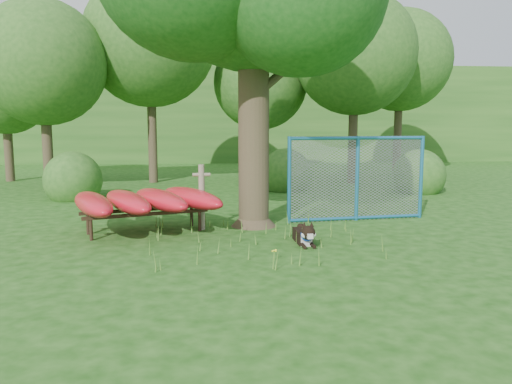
{
  "coord_description": "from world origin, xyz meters",
  "views": [
    {
      "loc": [
        -0.71,
        -8.56,
        2.31
      ],
      "look_at": [
        0.2,
        1.2,
        1.0
      ],
      "focal_mm": 35.0,
      "sensor_mm": 36.0,
      "label": 1
    }
  ],
  "objects": [
    {
      "name": "bg_tree_c",
      "position": [
        1.5,
        13.0,
        4.11
      ],
      "size": [
        4.0,
        4.0,
        6.12
      ],
      "color": "#392E1F",
      "rests_on": "ground"
    },
    {
      "name": "shrub_left",
      "position": [
        -5.0,
        7.5,
        0.0
      ],
      "size": [
        1.8,
        1.8,
        1.8
      ],
      "primitive_type": "sphere",
      "color": "#28591C",
      "rests_on": "ground"
    },
    {
      "name": "wooden_post",
      "position": [
        -0.89,
        2.46,
        0.77
      ],
      "size": [
        0.39,
        0.14,
        1.46
      ],
      "rotation": [
        0.0,
        0.0,
        0.01
      ],
      "color": "#706754",
      "rests_on": "ground"
    },
    {
      "name": "husky_dog",
      "position": [
        1.12,
        0.85,
        0.18
      ],
      "size": [
        0.31,
        1.15,
        0.51
      ],
      "rotation": [
        0.0,
        0.0,
        0.04
      ],
      "color": "black",
      "rests_on": "ground"
    },
    {
      "name": "bg_tree_d",
      "position": [
        5.0,
        11.0,
        5.08
      ],
      "size": [
        4.8,
        4.8,
        7.5
      ],
      "color": "#392E1F",
      "rests_on": "ground"
    },
    {
      "name": "shrub_right",
      "position": [
        6.5,
        8.0,
        0.0
      ],
      "size": [
        1.8,
        1.8,
        1.8
      ],
      "primitive_type": "sphere",
      "color": "#28591C",
      "rests_on": "ground"
    },
    {
      "name": "ground",
      "position": [
        0.0,
        0.0,
        0.0
      ],
      "size": [
        80.0,
        80.0,
        0.0
      ],
      "primitive_type": "plane",
      "color": "#15440D",
      "rests_on": "ground"
    },
    {
      "name": "shrub_mid",
      "position": [
        2.0,
        9.0,
        0.0
      ],
      "size": [
        1.8,
        1.8,
        1.8
      ],
      "primitive_type": "sphere",
      "color": "#28591C",
      "rests_on": "ground"
    },
    {
      "name": "bg_tree_f",
      "position": [
        -9.0,
        13.0,
        3.73
      ],
      "size": [
        3.6,
        3.6,
        5.55
      ],
      "color": "#392E1F",
      "rests_on": "ground"
    },
    {
      "name": "fence_section",
      "position": [
        2.86,
        3.2,
        1.03
      ],
      "size": [
        3.5,
        0.5,
        3.43
      ],
      "rotation": [
        0.0,
        0.0,
        0.12
      ],
      "color": "teal",
      "rests_on": "ground"
    },
    {
      "name": "kayak_rack",
      "position": [
        -2.13,
        2.23,
        0.7
      ],
      "size": [
        3.7,
        3.32,
        0.92
      ],
      "rotation": [
        0.0,
        0.0,
        0.33
      ],
      "color": "black",
      "rests_on": "ground"
    },
    {
      "name": "bg_tree_b",
      "position": [
        -3.0,
        12.0,
        5.61
      ],
      "size": [
        5.2,
        5.2,
        8.22
      ],
      "color": "#392E1F",
      "rests_on": "ground"
    },
    {
      "name": "wooded_hillside",
      "position": [
        0.0,
        28.0,
        3.0
      ],
      "size": [
        80.0,
        12.0,
        6.0
      ],
      "primitive_type": "cube",
      "color": "#28591C",
      "rests_on": "ground"
    },
    {
      "name": "wildflower_clump",
      "position": [
        0.38,
        -0.27,
        0.16
      ],
      "size": [
        0.09,
        0.08,
        0.2
      ],
      "rotation": [
        0.0,
        0.0,
        0.24
      ],
      "color": "#4F802A",
      "rests_on": "ground"
    },
    {
      "name": "bg_tree_e",
      "position": [
        8.0,
        14.0,
        5.23
      ],
      "size": [
        4.6,
        4.6,
        7.55
      ],
      "color": "#392E1F",
      "rests_on": "ground"
    },
    {
      "name": "bg_tree_a",
      "position": [
        -6.5,
        10.0,
        4.48
      ],
      "size": [
        4.4,
        4.4,
        6.7
      ],
      "color": "#392E1F",
      "rests_on": "ground"
    }
  ]
}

